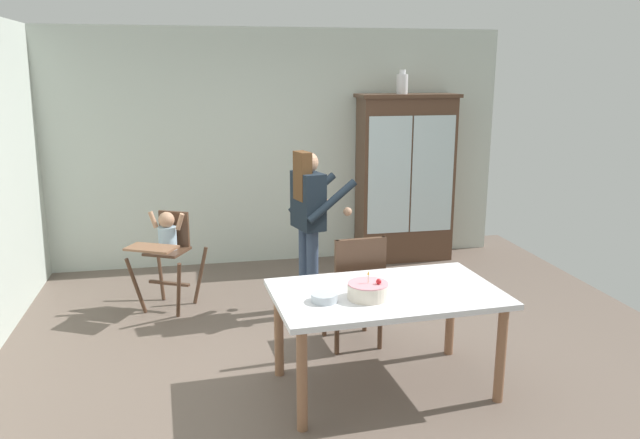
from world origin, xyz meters
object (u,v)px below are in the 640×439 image
object	(u,v)px
adult_person	(309,212)
birthday_cake	(368,290)
china_cabinet	(405,178)
serving_bowl	(324,298)
high_chair_with_toddler	(167,243)
dining_table	(386,303)
dining_chair_far_side	(356,284)
ceramic_vase	(402,83)

from	to	relation	value
adult_person	birthday_cake	distance (m)	1.64
china_cabinet	birthday_cake	world-z (taller)	china_cabinet
adult_person	serving_bowl	xyz separation A→B (m)	(-0.20, -1.63, -0.20)
china_cabinet	adult_person	bearing A→B (deg)	-134.45
high_chair_with_toddler	dining_table	world-z (taller)	high_chair_with_toddler
china_cabinet	serving_bowl	size ratio (longest dim) A/B	10.93
china_cabinet	dining_chair_far_side	bearing A→B (deg)	-117.56
birthday_cake	serving_bowl	distance (m)	0.30
birthday_cake	china_cabinet	bearing A→B (deg)	66.79
ceramic_vase	dining_table	xyz separation A→B (m)	(-1.09, -2.98, -1.44)
serving_bowl	dining_chair_far_side	distance (m)	0.93
dining_chair_far_side	china_cabinet	bearing A→B (deg)	-121.67
serving_bowl	china_cabinet	bearing A→B (deg)	62.23
high_chair_with_toddler	ceramic_vase	bearing A→B (deg)	49.62
serving_bowl	adult_person	bearing A→B (deg)	83.06
china_cabinet	serving_bowl	bearing A→B (deg)	-117.77
high_chair_with_toddler	birthday_cake	bearing A→B (deg)	-27.70
dining_table	serving_bowl	xyz separation A→B (m)	(-0.47, -0.11, 0.12)
dining_table	serving_bowl	bearing A→B (deg)	-166.91
dining_chair_far_side	adult_person	bearing A→B (deg)	-78.57
dining_table	dining_chair_far_side	world-z (taller)	dining_chair_far_side
china_cabinet	dining_table	world-z (taller)	china_cabinet
birthday_cake	ceramic_vase	bearing A→B (deg)	67.90
high_chair_with_toddler	adult_person	distance (m)	1.38
adult_person	dining_table	bearing A→B (deg)	174.74
serving_bowl	dining_chair_far_side	xyz separation A→B (m)	(0.43, 0.80, -0.21)
china_cabinet	dining_chair_far_side	world-z (taller)	china_cabinet
adult_person	dining_table	xyz separation A→B (m)	(0.27, -1.52, -0.32)
birthday_cake	serving_bowl	size ratio (longest dim) A/B	1.56
ceramic_vase	dining_table	size ratio (longest dim) A/B	0.17
ceramic_vase	birthday_cake	xyz separation A→B (m)	(-1.25, -3.08, -1.29)
ceramic_vase	dining_table	distance (m)	3.48
china_cabinet	adult_person	world-z (taller)	china_cabinet
birthday_cake	dining_chair_far_side	size ratio (longest dim) A/B	0.29
dining_chair_far_side	dining_table	bearing A→B (deg)	88.98
adult_person	dining_chair_far_side	distance (m)	0.96
birthday_cake	dining_chair_far_side	distance (m)	0.84
china_cabinet	serving_bowl	distance (m)	3.49
birthday_cake	adult_person	bearing A→B (deg)	93.63
high_chair_with_toddler	dining_table	bearing A→B (deg)	-23.07
high_chair_with_toddler	dining_table	size ratio (longest dim) A/B	0.58
china_cabinet	birthday_cake	bearing A→B (deg)	-113.21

